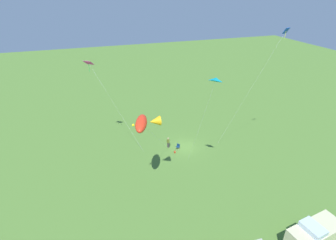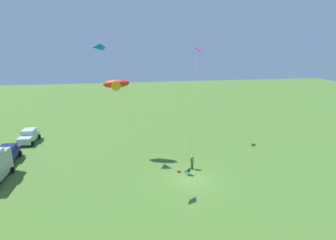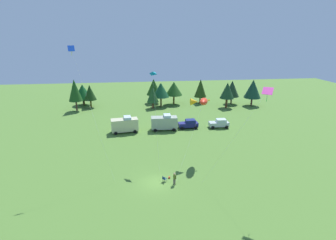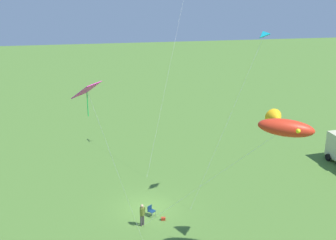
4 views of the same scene
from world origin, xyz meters
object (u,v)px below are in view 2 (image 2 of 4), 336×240
Objects in this scene: kite_delta_teal at (101,46)px; kite_diamond_rainbow at (197,52)px; backpack_on_grass at (179,171)px; folding_chair at (188,171)px; person_kite_flyer at (192,161)px; car_silver_compact at (29,136)px; car_navy_hatch at (7,154)px; kite_large_fish at (116,84)px.

kite_delta_teal is 1.03× the size of kite_diamond_rainbow.
folding_chair is at bearing -133.85° from backpack_on_grass.
kite_delta_teal is (-2.13, 9.23, 12.67)m from person_kite_flyer.
car_navy_hatch is at bearing 177.94° from car_silver_compact.
car_silver_compact is at bearing 19.30° from person_kite_flyer.
backpack_on_grass is at bearing -122.45° from car_silver_compact.
backpack_on_grass is (0.82, 0.85, -0.38)m from folding_chair.
person_kite_flyer is 12.83m from kite_large_fish.
kite_large_fish is 8.74m from kite_delta_teal.
backpack_on_grass is 21.19m from car_navy_hatch.
kite_large_fish is at bearing 4.61° from folding_chair.
kite_diamond_rainbow is at bearing -83.86° from car_navy_hatch.
kite_large_fish is at bearing -118.00° from car_silver_compact.
person_kite_flyer is 0.17× the size of kite_large_fish.
person_kite_flyer is at bearing -73.65° from backpack_on_grass.
kite_diamond_rainbow is (4.46, -11.38, 3.60)m from kite_large_fish.
kite_delta_teal is at bearing -139.42° from car_silver_compact.
person_kite_flyer is 0.41× the size of car_navy_hatch.
person_kite_flyer is 15.78m from kite_diamond_rainbow.
backpack_on_grass is at bearing 154.69° from kite_diamond_rainbow.
kite_large_fish reaches higher than car_navy_hatch.
person_kite_flyer is at bearing -108.07° from car_navy_hatch.
folding_chair is 13.30m from kite_large_fish.
car_navy_hatch is 27.92m from kite_diamond_rainbow.
person_kite_flyer reaches higher than backpack_on_grass.
kite_diamond_rainbow is (11.14, -4.03, 12.44)m from folding_chair.
car_navy_hatch is at bearing 27.07° from folding_chair.
kite_diamond_rainbow is at bearing -46.15° from kite_delta_teal.
kite_delta_teal reaches higher than folding_chair.
kite_delta_teal is at bearing -125.83° from car_navy_hatch.
folding_chair is 15.68m from kite_delta_teal.
folding_chair is at bearing 160.11° from kite_diamond_rainbow.
kite_diamond_rainbow is (10.32, -4.88, 12.82)m from backpack_on_grass.
backpack_on_grass is 0.08× the size of car_navy_hatch.
backpack_on_grass is at bearing 3.01° from folding_chair.
kite_delta_teal reaches higher than car_navy_hatch.
kite_large_fish reaches higher than backpack_on_grass.
car_silver_compact is 23.10m from kite_delta_teal.
kite_diamond_rainbow reaches higher than person_kite_flyer.
car_silver_compact is (13.40, 19.62, 0.84)m from backpack_on_grass.
kite_delta_teal is at bearing 102.23° from backpack_on_grass.
kite_large_fish is (5.86, 6.50, 9.22)m from backpack_on_grass.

